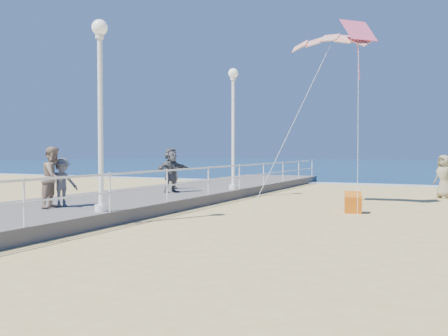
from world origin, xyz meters
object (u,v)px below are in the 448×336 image
at_px(lamp_post_far, 233,115).
at_px(lamp_post_mid, 100,94).
at_px(spectator_2, 62,182).
at_px(spectator_1, 54,177).
at_px(spectator_6, 175,173).
at_px(beach_walker_c, 444,177).
at_px(box_kite, 353,204).
at_px(spectator_5, 171,170).

bearing_deg(lamp_post_far, lamp_post_mid, -90.00).
height_order(lamp_post_far, spectator_2, lamp_post_far).
bearing_deg(spectator_1, spectator_6, -8.70).
bearing_deg(spectator_2, spectator_1, -153.89).
distance_m(lamp_post_far, spectator_1, 9.35).
xyz_separation_m(spectator_2, spectator_6, (-0.53, 7.52, -0.01)).
distance_m(lamp_post_mid, beach_walker_c, 15.65).
relative_size(lamp_post_mid, box_kite, 8.87).
xyz_separation_m(lamp_post_far, spectator_5, (-1.59, -2.64, -2.35)).
relative_size(lamp_post_far, spectator_1, 2.91).
height_order(spectator_2, spectator_6, spectator_2).
relative_size(spectator_1, spectator_5, 1.00).
relative_size(lamp_post_far, spectator_2, 3.59).
height_order(spectator_1, spectator_2, spectator_1).
xyz_separation_m(spectator_6, beach_walker_c, (10.87, 4.87, -0.17)).
bearing_deg(spectator_2, spectator_5, 19.92).
height_order(spectator_2, beach_walker_c, beach_walker_c).
xyz_separation_m(spectator_2, box_kite, (7.73, 5.34, -0.84)).
relative_size(lamp_post_mid, lamp_post_far, 1.00).
relative_size(spectator_2, beach_walker_c, 0.77).
height_order(lamp_post_far, beach_walker_c, lamp_post_far).
xyz_separation_m(spectator_1, spectator_2, (-0.02, 0.36, -0.17)).
xyz_separation_m(spectator_1, spectator_5, (0.29, 6.21, -0.00)).
relative_size(spectator_5, spectator_6, 1.25).
height_order(spectator_1, beach_walker_c, spectator_1).
xyz_separation_m(lamp_post_mid, spectator_5, (-1.59, 6.36, -2.35)).
bearing_deg(box_kite, spectator_6, 151.91).
relative_size(lamp_post_mid, spectator_6, 3.64).
bearing_deg(spectator_6, spectator_5, -152.93).
xyz_separation_m(lamp_post_mid, box_kite, (5.82, 5.85, -3.36)).
xyz_separation_m(lamp_post_far, box_kite, (5.82, -3.15, -3.36)).
distance_m(spectator_6, box_kite, 8.58).
relative_size(lamp_post_far, spectator_5, 2.91).
xyz_separation_m(spectator_5, spectator_6, (-0.84, 1.68, -0.18)).
bearing_deg(beach_walker_c, lamp_post_far, -111.21).
bearing_deg(box_kite, lamp_post_far, 138.32).
bearing_deg(lamp_post_far, spectator_2, -102.64).
bearing_deg(spectator_5, spectator_6, 41.70).
relative_size(spectator_5, beach_walker_c, 0.95).
height_order(lamp_post_mid, lamp_post_far, same).
bearing_deg(lamp_post_mid, spectator_5, 104.06).
bearing_deg(spectator_1, box_kite, -66.16).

